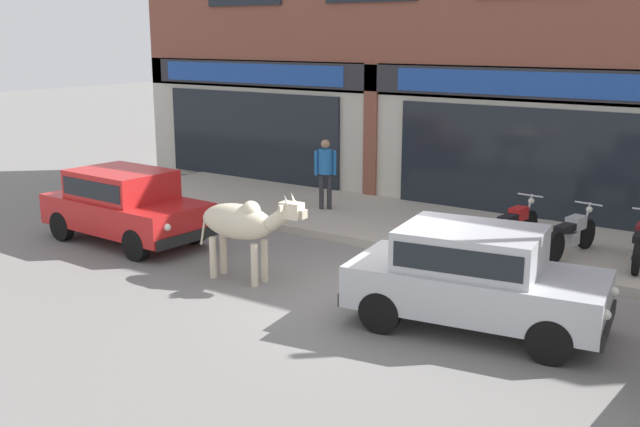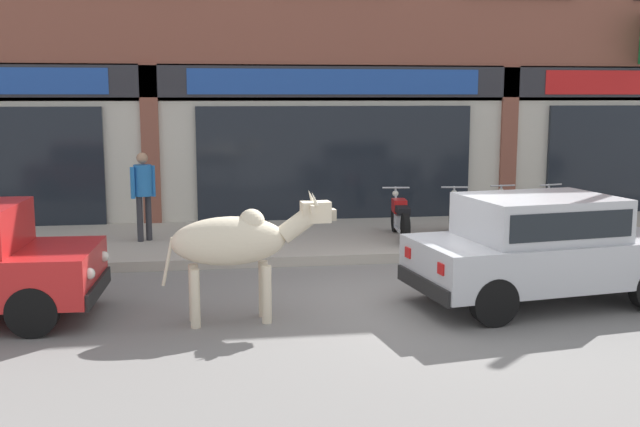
% 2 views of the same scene
% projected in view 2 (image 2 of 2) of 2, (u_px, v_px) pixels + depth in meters
% --- Properties ---
extents(ground_plane, '(90.00, 90.00, 0.00)m').
position_uv_depth(ground_plane, '(408.00, 300.00, 10.26)').
color(ground_plane, slate).
extents(sidewalk, '(19.00, 3.75, 0.17)m').
position_uv_depth(sidewalk, '(352.00, 238.00, 14.23)').
color(sidewalk, '#A8A093').
rests_on(sidewalk, ground).
extents(shop_building, '(23.00, 1.40, 8.86)m').
position_uv_depth(shop_building, '(334.00, 26.00, 15.67)').
color(shop_building, brown).
rests_on(shop_building, ground).
extents(cow, '(2.15, 0.62, 1.61)m').
position_uv_depth(cow, '(237.00, 242.00, 9.12)').
color(cow, beige).
rests_on(cow, ground).
extents(car_2, '(3.76, 2.09, 1.46)m').
position_uv_depth(car_2, '(542.00, 244.00, 9.96)').
color(car_2, black).
rests_on(car_2, ground).
extents(motorcycle_0, '(0.53, 1.81, 0.88)m').
position_uv_depth(motorcycle_0, '(400.00, 217.00, 13.77)').
color(motorcycle_0, black).
rests_on(motorcycle_0, sidewalk).
extents(motorcycle_1, '(0.59, 1.80, 0.88)m').
position_uv_depth(motorcycle_1, '(460.00, 217.00, 13.84)').
color(motorcycle_1, black).
rests_on(motorcycle_1, sidewalk).
extents(motorcycle_2, '(0.52, 1.81, 0.88)m').
position_uv_depth(motorcycle_2, '(517.00, 214.00, 14.11)').
color(motorcycle_2, black).
rests_on(motorcycle_2, sidewalk).
extents(motorcycle_3, '(0.67, 1.78, 0.88)m').
position_uv_depth(motorcycle_3, '(570.00, 213.00, 14.27)').
color(motorcycle_3, black).
rests_on(motorcycle_3, sidewalk).
extents(pedestrian, '(0.42, 0.33, 1.60)m').
position_uv_depth(pedestrian, '(143.00, 187.00, 13.39)').
color(pedestrian, '#2D2D33').
rests_on(pedestrian, sidewalk).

